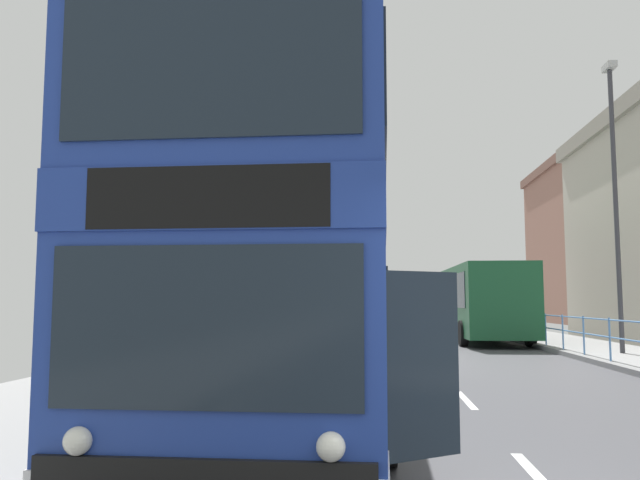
% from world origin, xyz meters
% --- Properties ---
extents(double_decker_bus_main, '(3.24, 11.08, 4.33)m').
position_xyz_m(double_decker_bus_main, '(-2.61, 6.21, 2.27)').
color(double_decker_bus_main, navy).
rests_on(double_decker_bus_main, ground).
extents(background_bus_far_lane, '(2.83, 10.47, 3.07)m').
position_xyz_m(background_bus_far_lane, '(2.92, 23.87, 1.68)').
color(background_bus_far_lane, '#19512D').
rests_on(background_bus_far_lane, ground).
extents(street_lamp_far_side, '(0.28, 0.60, 8.81)m').
position_xyz_m(street_lamp_far_side, '(5.76, 15.94, 5.17)').
color(street_lamp_far_side, '#38383D').
rests_on(street_lamp_far_side, ground).
extents(background_building_00, '(11.60, 15.45, 12.73)m').
position_xyz_m(background_building_00, '(17.82, 47.70, 6.39)').
color(background_building_00, '#936656').
rests_on(background_building_00, ground).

